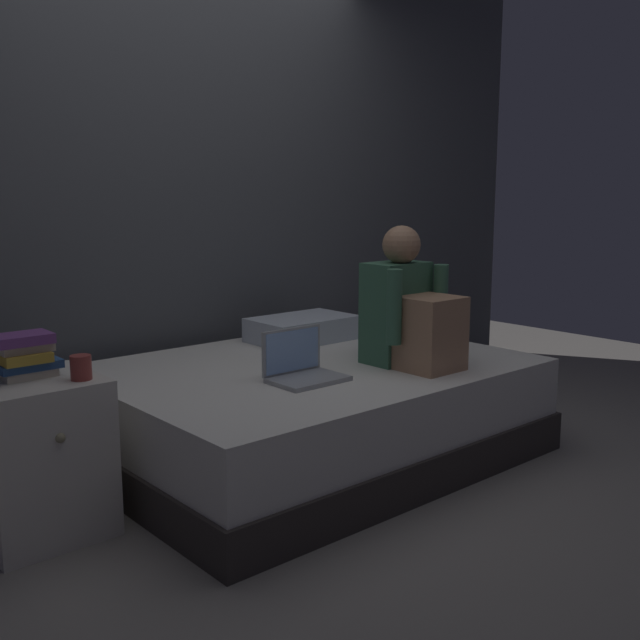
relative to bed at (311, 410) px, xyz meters
name	(u,v)px	position (x,y,z in m)	size (l,w,h in m)	color
ground_plane	(321,483)	(-0.20, -0.30, -0.23)	(8.00, 8.00, 0.00)	gray
wall_back	(172,176)	(-0.20, 0.90, 1.12)	(5.60, 0.10, 2.70)	#4C4F54
bed	(311,410)	(0.00, 0.00, 0.00)	(2.00, 1.50, 0.46)	#332D2B
nightstand	(39,457)	(-1.30, 0.03, 0.07)	(0.44, 0.46, 0.60)	beige
person_sitting	(410,313)	(0.33, -0.33, 0.48)	(0.39, 0.44, 0.66)	#38664C
laptop	(302,368)	(-0.23, -0.21, 0.29)	(0.32, 0.23, 0.22)	#9EA0A5
pillow	(303,329)	(0.32, 0.45, 0.30)	(0.56, 0.36, 0.13)	silver
book_stack	(24,355)	(-1.31, 0.08, 0.45)	(0.24, 0.18, 0.16)	beige
mug	(81,367)	(-1.17, -0.08, 0.41)	(0.08, 0.08, 0.09)	#933833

